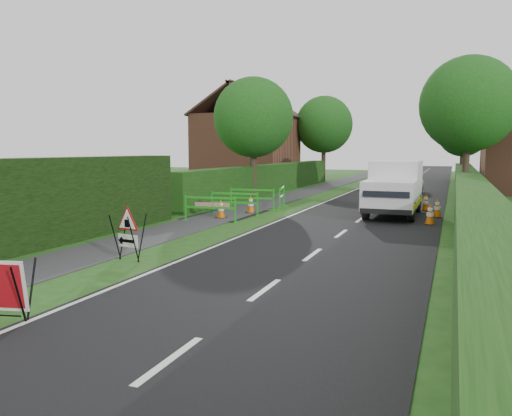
# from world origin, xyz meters

# --- Properties ---
(ground) EXTENTS (120.00, 120.00, 0.00)m
(ground) POSITION_xyz_m (0.00, 0.00, 0.00)
(ground) COLOR #204915
(ground) RESTS_ON ground
(road_surface) EXTENTS (6.00, 90.00, 0.02)m
(road_surface) POSITION_xyz_m (2.50, 35.00, 0.00)
(road_surface) COLOR black
(road_surface) RESTS_ON ground
(footpath) EXTENTS (2.00, 90.00, 0.02)m
(footpath) POSITION_xyz_m (-3.00, 35.00, 0.01)
(footpath) COLOR #2D2D30
(footpath) RESTS_ON ground
(hedge_west_far) EXTENTS (1.00, 24.00, 1.80)m
(hedge_west_far) POSITION_xyz_m (-5.00, 22.00, 0.00)
(hedge_west_far) COLOR #14380F
(hedge_west_far) RESTS_ON ground
(hedge_east) EXTENTS (1.20, 50.00, 1.50)m
(hedge_east) POSITION_xyz_m (6.50, 16.00, 0.00)
(hedge_east) COLOR #14380F
(hedge_east) RESTS_ON ground
(house_west) EXTENTS (7.50, 7.40, 7.88)m
(house_west) POSITION_xyz_m (-10.00, 30.00, 2.90)
(house_west) COLOR brown
(house_west) RESTS_ON ground
(tree_nw) EXTENTS (4.40, 4.40, 6.70)m
(tree_nw) POSITION_xyz_m (-4.60, 18.00, 4.48)
(tree_nw) COLOR #2D2116
(tree_nw) RESTS_ON ground
(tree_ne) EXTENTS (5.20, 5.20, 7.79)m
(tree_ne) POSITION_xyz_m (6.40, 22.00, 5.17)
(tree_ne) COLOR #2D2116
(tree_ne) RESTS_ON ground
(tree_fw) EXTENTS (4.80, 4.80, 7.24)m
(tree_fw) POSITION_xyz_m (-4.60, 34.00, 4.83)
(tree_fw) COLOR #2D2116
(tree_fw) RESTS_ON ground
(tree_fe) EXTENTS (4.20, 4.20, 6.33)m
(tree_fe) POSITION_xyz_m (6.40, 38.00, 4.22)
(tree_fe) COLOR #2D2116
(tree_fe) RESTS_ON ground
(triangle_sign) EXTENTS (0.91, 0.91, 1.15)m
(triangle_sign) POSITION_xyz_m (-1.53, 2.13, 0.80)
(triangle_sign) COLOR black
(triangle_sign) RESTS_ON ground
(works_van) EXTENTS (1.97, 4.96, 2.25)m
(works_van) POSITION_xyz_m (3.55, 13.43, 1.19)
(works_van) COLOR silver
(works_van) RESTS_ON ground
(traffic_cone_0) EXTENTS (0.38, 0.38, 0.79)m
(traffic_cone_0) POSITION_xyz_m (5.07, 11.22, 0.39)
(traffic_cone_0) COLOR black
(traffic_cone_0) RESTS_ON ground
(traffic_cone_1) EXTENTS (0.38, 0.38, 0.79)m
(traffic_cone_1) POSITION_xyz_m (5.25, 13.44, 0.39)
(traffic_cone_1) COLOR black
(traffic_cone_1) RESTS_ON ground
(traffic_cone_2) EXTENTS (0.38, 0.38, 0.79)m
(traffic_cone_2) POSITION_xyz_m (4.71, 15.46, 0.39)
(traffic_cone_2) COLOR black
(traffic_cone_2) RESTS_ON ground
(traffic_cone_3) EXTENTS (0.38, 0.38, 0.79)m
(traffic_cone_3) POSITION_xyz_m (-2.76, 9.98, 0.39)
(traffic_cone_3) COLOR black
(traffic_cone_3) RESTS_ON ground
(traffic_cone_4) EXTENTS (0.38, 0.38, 0.79)m
(traffic_cone_4) POSITION_xyz_m (-2.28, 11.94, 0.39)
(traffic_cone_4) COLOR black
(traffic_cone_4) RESTS_ON ground
(ped_barrier_0) EXTENTS (2.09, 0.58, 1.00)m
(ped_barrier_0) POSITION_xyz_m (-2.70, 8.90, 0.63)
(ped_barrier_0) COLOR #1E971B
(ped_barrier_0) RESTS_ON ground
(ped_barrier_1) EXTENTS (2.08, 0.53, 1.00)m
(ped_barrier_1) POSITION_xyz_m (-2.59, 10.90, 0.63)
(ped_barrier_1) COLOR #1E971B
(ped_barrier_1) RESTS_ON ground
(ped_barrier_2) EXTENTS (2.09, 0.59, 1.00)m
(ped_barrier_2) POSITION_xyz_m (-2.62, 12.93, 0.63)
(ped_barrier_2) COLOR #1E971B
(ped_barrier_2) RESTS_ON ground
(ped_barrier_3) EXTENTS (0.80, 2.09, 1.00)m
(ped_barrier_3) POSITION_xyz_m (-1.64, 14.23, 0.63)
(ped_barrier_3) COLOR #1E971B
(ped_barrier_3) RESTS_ON ground
(redwhite_plank) EXTENTS (1.50, 0.17, 0.25)m
(redwhite_plank) POSITION_xyz_m (-3.33, 10.34, 0.00)
(redwhite_plank) COLOR red
(redwhite_plank) RESTS_ON ground
(hatchback_car) EXTENTS (2.16, 3.77, 1.21)m
(hatchback_car) POSITION_xyz_m (3.11, 24.20, 0.60)
(hatchback_car) COLOR white
(hatchback_car) RESTS_ON ground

